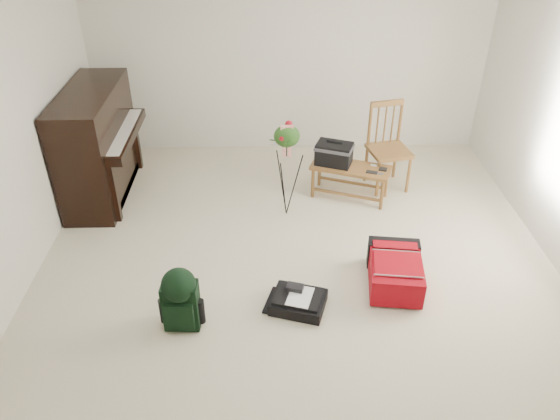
{
  "coord_description": "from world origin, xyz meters",
  "views": [
    {
      "loc": [
        -0.26,
        -3.98,
        3.37
      ],
      "look_at": [
        -0.16,
        0.35,
        0.53
      ],
      "focal_mm": 35.0,
      "sensor_mm": 36.0,
      "label": 1
    }
  ],
  "objects_px": {
    "flower_stand": "(287,171)",
    "green_backpack": "(180,297)",
    "black_duffel": "(298,301)",
    "red_suitcase": "(394,268)",
    "dining_chair": "(389,148)",
    "piano": "(98,146)",
    "bench": "(339,160)"
  },
  "relations": [
    {
      "from": "flower_stand",
      "to": "green_backpack",
      "type": "bearing_deg",
      "value": -125.15
    },
    {
      "from": "black_duffel",
      "to": "red_suitcase",
      "type": "bearing_deg",
      "value": 37.2
    },
    {
      "from": "dining_chair",
      "to": "red_suitcase",
      "type": "height_order",
      "value": "dining_chair"
    },
    {
      "from": "piano",
      "to": "flower_stand",
      "type": "relative_size",
      "value": 1.36
    },
    {
      "from": "piano",
      "to": "dining_chair",
      "type": "distance_m",
      "value": 3.32
    },
    {
      "from": "green_backpack",
      "to": "flower_stand",
      "type": "relative_size",
      "value": 0.53
    },
    {
      "from": "red_suitcase",
      "to": "black_duffel",
      "type": "bearing_deg",
      "value": -152.28
    },
    {
      "from": "piano",
      "to": "black_duffel",
      "type": "bearing_deg",
      "value": -42.96
    },
    {
      "from": "green_backpack",
      "to": "flower_stand",
      "type": "bearing_deg",
      "value": 63.98
    },
    {
      "from": "dining_chair",
      "to": "flower_stand",
      "type": "relative_size",
      "value": 0.93
    },
    {
      "from": "red_suitcase",
      "to": "black_duffel",
      "type": "xyz_separation_m",
      "value": [
        -0.9,
        -0.34,
        -0.09
      ]
    },
    {
      "from": "dining_chair",
      "to": "black_duffel",
      "type": "height_order",
      "value": "dining_chair"
    },
    {
      "from": "black_duffel",
      "to": "green_backpack",
      "type": "bearing_deg",
      "value": -151.82
    },
    {
      "from": "dining_chair",
      "to": "red_suitcase",
      "type": "relative_size",
      "value": 1.37
    },
    {
      "from": "piano",
      "to": "bench",
      "type": "bearing_deg",
      "value": -3.69
    },
    {
      "from": "flower_stand",
      "to": "piano",
      "type": "bearing_deg",
      "value": 159.77
    },
    {
      "from": "black_duffel",
      "to": "dining_chair",
      "type": "bearing_deg",
      "value": 78.08
    },
    {
      "from": "piano",
      "to": "flower_stand",
      "type": "bearing_deg",
      "value": -13.77
    },
    {
      "from": "piano",
      "to": "black_duffel",
      "type": "distance_m",
      "value": 3.01
    },
    {
      "from": "dining_chair",
      "to": "green_backpack",
      "type": "distance_m",
      "value": 3.15
    },
    {
      "from": "piano",
      "to": "flower_stand",
      "type": "xyz_separation_m",
      "value": [
        2.11,
        -0.52,
        -0.06
      ]
    },
    {
      "from": "bench",
      "to": "red_suitcase",
      "type": "bearing_deg",
      "value": -56.05
    },
    {
      "from": "piano",
      "to": "green_backpack",
      "type": "bearing_deg",
      "value": -61.96
    },
    {
      "from": "bench",
      "to": "flower_stand",
      "type": "xyz_separation_m",
      "value": [
        -0.6,
        -0.34,
        0.05
      ]
    },
    {
      "from": "piano",
      "to": "bench",
      "type": "relative_size",
      "value": 1.57
    },
    {
      "from": "bench",
      "to": "flower_stand",
      "type": "height_order",
      "value": "flower_stand"
    },
    {
      "from": "black_duffel",
      "to": "piano",
      "type": "bearing_deg",
      "value": 153.84
    },
    {
      "from": "bench",
      "to": "red_suitcase",
      "type": "xyz_separation_m",
      "value": [
        0.36,
        -1.51,
        -0.33
      ]
    },
    {
      "from": "bench",
      "to": "dining_chair",
      "type": "xyz_separation_m",
      "value": [
        0.61,
        0.26,
        0.01
      ]
    },
    {
      "from": "dining_chair",
      "to": "black_duffel",
      "type": "distance_m",
      "value": 2.44
    },
    {
      "from": "bench",
      "to": "green_backpack",
      "type": "bearing_deg",
      "value": -106.31
    },
    {
      "from": "piano",
      "to": "bench",
      "type": "xyz_separation_m",
      "value": [
        2.71,
        -0.17,
        -0.12
      ]
    }
  ]
}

